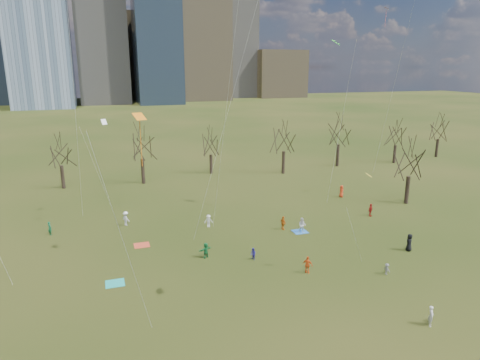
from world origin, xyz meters
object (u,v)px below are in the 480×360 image
object	(u,v)px
blanket_teal	(115,283)
person_1	(431,316)
blanket_navy	(300,232)
person_4	(308,265)
blanket_crimson	(142,245)

from	to	relation	value
blanket_teal	person_1	world-z (taller)	person_1
blanket_navy	person_4	bearing A→B (deg)	-112.40
blanket_crimson	person_1	distance (m)	28.03
blanket_navy	blanket_crimson	world-z (taller)	same
blanket_teal	blanket_crimson	distance (m)	8.18
person_4	blanket_crimson	bearing A→B (deg)	6.69
blanket_teal	blanket_navy	size ratio (longest dim) A/B	1.00
person_1	person_4	world-z (taller)	person_4
blanket_teal	person_4	bearing A→B (deg)	-12.03
blanket_teal	person_1	size ratio (longest dim) A/B	1.02
person_1	person_4	size ratio (longest dim) A/B	0.96
blanket_crimson	person_4	bearing A→B (deg)	-39.33
blanket_crimson	person_1	size ratio (longest dim) A/B	1.02
blanket_teal	blanket_crimson	world-z (taller)	same
blanket_navy	person_4	size ratio (longest dim) A/B	0.98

